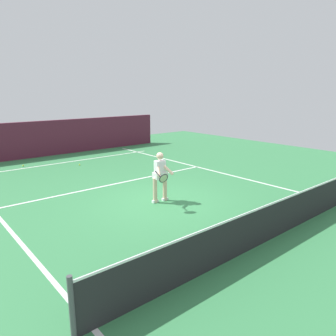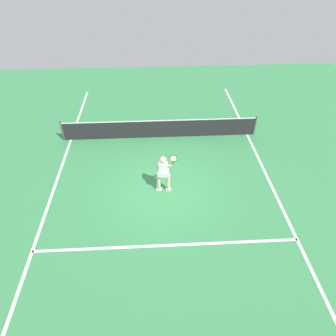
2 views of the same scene
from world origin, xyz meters
name	(u,v)px [view 1 (image 1 of 2)]	position (x,y,z in m)	size (l,w,h in m)	color
ground_plane	(161,202)	(0.00, 0.00, 0.00)	(25.50, 25.50, 0.00)	#38844C
court_back_wall	(47,138)	(0.00, -9.51, 0.92)	(13.34, 0.24, 1.84)	#561E33
baseline_marking	(65,162)	(0.00, -7.31, 0.00)	(9.34, 0.10, 0.01)	white
service_line_marking	(117,183)	(0.00, -2.60, 0.00)	(8.34, 0.10, 0.01)	white
sideline_left_marking	(244,178)	(-4.17, 0.00, 0.00)	(0.10, 17.62, 0.01)	white
sideline_right_marking	(19,241)	(4.17, 0.00, 0.00)	(0.10, 17.62, 0.01)	white
court_net	(264,224)	(0.00, 3.65, 0.46)	(9.02, 0.08, 0.98)	#4C4C51
tennis_player	(160,175)	(0.02, -0.01, 0.85)	(0.84, 0.92, 1.55)	beige
tennis_ball_near	(23,166)	(1.80, -7.77, 0.03)	(0.07, 0.07, 0.07)	#D1E533
tennis_ball_mid	(79,165)	(-0.24, -6.28, 0.03)	(0.07, 0.07, 0.07)	#D1E533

